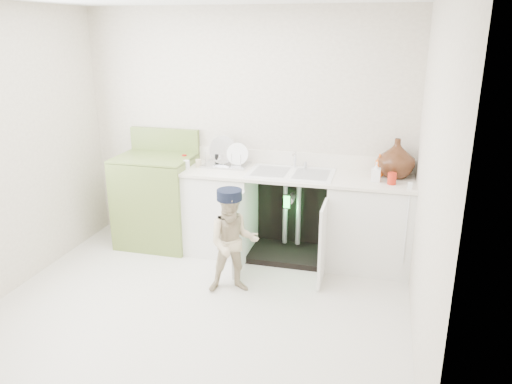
# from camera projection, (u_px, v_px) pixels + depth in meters

# --- Properties ---
(ground) EXTENTS (3.50, 3.50, 0.00)m
(ground) POSITION_uv_depth(u_px,v_px,m) (199.00, 307.00, 4.28)
(ground) COLOR beige
(ground) RESTS_ON ground
(room_shell) EXTENTS (6.00, 5.50, 1.26)m
(room_shell) POSITION_uv_depth(u_px,v_px,m) (194.00, 167.00, 3.89)
(room_shell) COLOR beige
(room_shell) RESTS_ON ground
(counter_run) EXTENTS (2.44, 1.02, 1.28)m
(counter_run) POSITION_uv_depth(u_px,v_px,m) (295.00, 212.00, 5.10)
(counter_run) COLOR white
(counter_run) RESTS_ON ground
(avocado_stove) EXTENTS (0.80, 0.65, 1.23)m
(avocado_stove) POSITION_uv_depth(u_px,v_px,m) (157.00, 199.00, 5.42)
(avocado_stove) COLOR olive
(avocado_stove) RESTS_ON ground
(repair_worker) EXTENTS (0.69, 0.75, 0.96)m
(repair_worker) POSITION_uv_depth(u_px,v_px,m) (233.00, 241.00, 4.41)
(repair_worker) COLOR beige
(repair_worker) RESTS_ON ground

